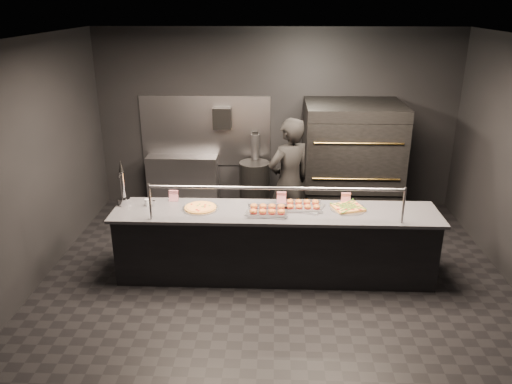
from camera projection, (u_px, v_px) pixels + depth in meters
room at (274, 166)px, 6.09m from camera, size 6.04×6.00×3.00m
service_counter at (275, 243)px, 6.42m from camera, size 4.10×0.78×1.37m
pizza_oven at (351, 162)px, 7.97m from camera, size 1.50×1.23×1.91m
prep_shelf at (183, 181)px, 8.65m from camera, size 1.20×0.35×0.90m
towel_dispenser at (222, 118)px, 8.29m from camera, size 0.30×0.20×0.35m
fire_extinguisher at (255, 147)px, 8.45m from camera, size 0.14×0.14×0.51m
beer_tap at (123, 192)px, 6.38m from camera, size 0.16×0.22×0.60m
round_pizza at (200, 208)px, 6.31m from camera, size 0.46×0.46×0.03m
slider_tray_a at (267, 210)px, 6.20m from camera, size 0.56×0.46×0.08m
slider_tray_b at (303, 205)px, 6.35m from camera, size 0.57×0.50×0.08m
square_pizza at (348, 208)px, 6.31m from camera, size 0.45×0.45×0.05m
condiment_jar at (149, 203)px, 6.39m from camera, size 0.14×0.05×0.09m
tent_cards at (267, 197)px, 6.49m from camera, size 2.37×0.04×0.15m
trash_bin at (255, 187)px, 8.46m from camera, size 0.51×0.51×0.86m
worker at (289, 182)px, 7.16m from camera, size 0.82×0.76×1.89m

